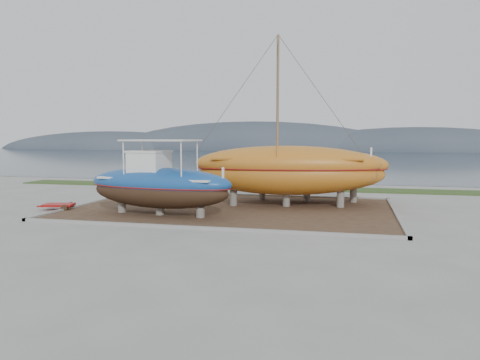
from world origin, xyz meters
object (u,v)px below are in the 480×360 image
(red_trailer, at_px, (59,207))
(orange_sailboat, at_px, (287,122))
(orange_bare_hull, at_px, (307,175))
(blue_caique, at_px, (159,177))
(white_dinghy, at_px, (163,193))

(red_trailer, bearing_deg, orange_sailboat, 3.61)
(orange_sailboat, xyz_separation_m, red_trailer, (-12.62, -4.06, -4.90))
(orange_bare_hull, bearing_deg, red_trailer, -156.26)
(blue_caique, distance_m, red_trailer, 6.78)
(blue_caique, height_order, red_trailer, blue_caique)
(white_dinghy, bearing_deg, red_trailer, -141.54)
(blue_caique, height_order, orange_bare_hull, blue_caique)
(blue_caique, xyz_separation_m, white_dinghy, (-1.77, 4.68, -1.43))
(white_dinghy, height_order, red_trailer, white_dinghy)
(blue_caique, height_order, white_dinghy, blue_caique)
(white_dinghy, distance_m, red_trailer, 6.30)
(orange_bare_hull, bearing_deg, blue_caique, -137.04)
(orange_sailboat, xyz_separation_m, orange_bare_hull, (0.97, 2.60, -3.36))
(orange_sailboat, relative_size, orange_bare_hull, 1.09)
(white_dinghy, bearing_deg, blue_caique, -72.16)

